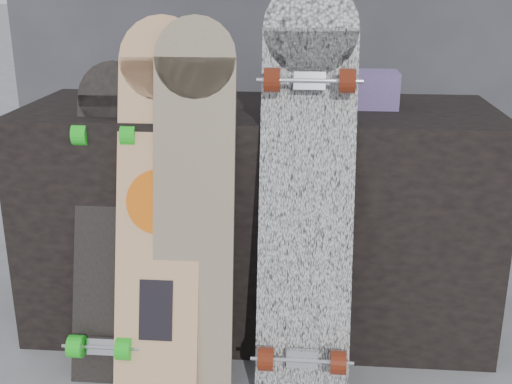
# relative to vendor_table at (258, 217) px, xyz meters

# --- Properties ---
(vendor_table) EXTENTS (1.60, 0.60, 0.80)m
(vendor_table) POSITION_rel_vendor_table_xyz_m (0.00, 0.00, 0.00)
(vendor_table) COLOR black
(vendor_table) RESTS_ON ground
(booth) EXTENTS (2.40, 0.22, 2.20)m
(booth) POSITION_rel_vendor_table_xyz_m (0.00, 0.85, 0.70)
(booth) COLOR #35353A
(booth) RESTS_ON ground
(merch_box_purple) EXTENTS (0.18, 0.12, 0.10)m
(merch_box_purple) POSITION_rel_vendor_table_xyz_m (-0.34, 0.01, 0.45)
(merch_box_purple) COLOR #563165
(merch_box_purple) RESTS_ON vendor_table
(merch_box_small) EXTENTS (0.14, 0.14, 0.12)m
(merch_box_small) POSITION_rel_vendor_table_xyz_m (0.40, 0.03, 0.46)
(merch_box_small) COLOR #563165
(merch_box_small) RESTS_ON vendor_table
(merch_box_flat) EXTENTS (0.22, 0.10, 0.06)m
(merch_box_flat) POSITION_rel_vendor_table_xyz_m (0.19, 0.11, 0.43)
(merch_box_flat) COLOR #D1B78C
(merch_box_flat) RESTS_ON vendor_table
(longboard_geisha) EXTENTS (0.26, 0.34, 1.11)m
(longboard_geisha) POSITION_rel_vendor_table_xyz_m (-0.27, -0.35, 0.19)
(longboard_geisha) COLOR tan
(longboard_geisha) RESTS_ON ground
(longboard_celtic) EXTENTS (0.24, 0.27, 1.12)m
(longboard_celtic) POSITION_rel_vendor_table_xyz_m (-0.16, -0.36, 0.19)
(longboard_celtic) COLOR beige
(longboard_celtic) RESTS_ON ground
(longboard_cascadia) EXTENTS (0.28, 0.38, 1.22)m
(longboard_cascadia) POSITION_rel_vendor_table_xyz_m (0.17, -0.36, 0.23)
(longboard_cascadia) COLOR white
(longboard_cascadia) RESTS_ON ground
(skateboard_dark) EXTENTS (0.22, 0.37, 0.97)m
(skateboard_dark) POSITION_rel_vendor_table_xyz_m (-0.44, -0.31, 0.10)
(skateboard_dark) COLOR black
(skateboard_dark) RESTS_ON ground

